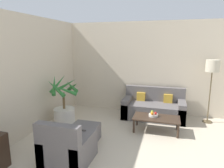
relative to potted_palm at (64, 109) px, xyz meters
name	(u,v)px	position (x,y,z in m)	size (l,w,h in m)	color
wall_back	(179,69)	(2.80, 1.59, 0.93)	(8.20, 0.06, 2.70)	beige
potted_palm	(64,109)	(0.00, 0.00, 0.00)	(0.78, 0.86, 1.29)	beige
sofa_loveseat	(153,108)	(2.18, 1.12, -0.13)	(1.69, 0.81, 0.84)	#605B5B
floor_lamp	(212,69)	(3.60, 1.19, 1.01)	(0.34, 0.34, 1.67)	brown
coffee_table	(156,119)	(2.31, 0.22, -0.11)	(1.08, 0.55, 0.35)	#38281E
fruit_bowl	(153,115)	(2.24, 0.28, -0.04)	(0.22, 0.22, 0.05)	beige
apple_red	(156,113)	(2.29, 0.26, 0.02)	(0.06, 0.06, 0.06)	red
apple_green	(152,112)	(2.20, 0.33, 0.02)	(0.07, 0.07, 0.07)	olive
orange_fruit	(152,113)	(2.21, 0.21, 0.03)	(0.08, 0.08, 0.08)	orange
armchair	(68,149)	(0.92, -1.54, -0.15)	(0.76, 0.83, 0.84)	#605B5B
ottoman	(85,132)	(0.87, -0.67, -0.24)	(0.57, 0.48, 0.35)	#605B5B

